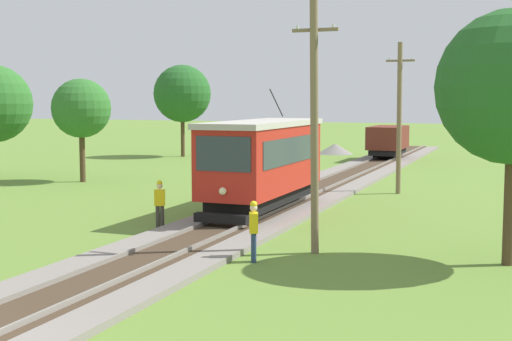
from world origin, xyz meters
The scene contains 9 objects.
red_tram centered at (0.00, 17.94, 2.19)m, with size 2.60×8.54×4.79m.
freight_car centered at (0.00, 45.13, 1.56)m, with size 2.40×5.20×2.31m.
utility_pole_near_tram centered at (4.04, 11.54, 3.91)m, with size 1.40×0.60×7.63m.
utility_pole_mid centered at (4.04, 26.24, 3.82)m, with size 1.40×0.48×7.46m.
gravel_pile centered at (-5.42, 49.94, 0.45)m, with size 3.10×3.10×0.90m, color gray.
track_worker centered at (2.72, 9.95, 0.98)m, with size 0.37×0.44×1.78m.
second_worker centered at (-2.33, 13.55, 0.98)m, with size 0.45×0.38×1.78m.
tree_right_near centered at (-13.57, 24.89, 4.15)m, with size 3.34×3.34×5.84m.
tree_horizon centered at (-16.34, 42.78, 5.12)m, with size 4.66×4.66×7.47m.
Camera 1 is at (10.01, -8.68, 4.69)m, focal length 49.46 mm.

